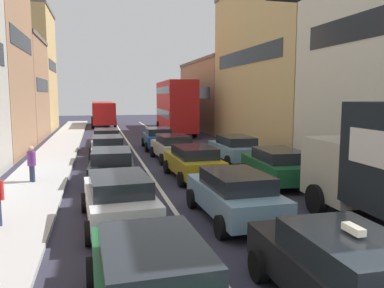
{
  "coord_description": "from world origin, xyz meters",
  "views": [
    {
      "loc": [
        -4.07,
        -4.47,
        3.75
      ],
      "look_at": [
        0.0,
        12.0,
        1.6
      ],
      "focal_mm": 35.99,
      "sensor_mm": 36.0,
      "label": 1
    }
  ],
  "objects_px": {
    "sedan_left_lane_front": "(152,280)",
    "sedan_right_lane_behind_truck": "(277,165)",
    "taxi_centre_lane_front": "(345,272)",
    "traffic_light_pole": "(41,87)",
    "sedan_left_lane_fifth": "(107,139)",
    "bus_far_queue_secondary": "(103,112)",
    "sedan_left_lane_third": "(112,165)",
    "hatchback_centre_lane_third": "(193,161)",
    "pedestrian_far_sidewalk": "(32,163)",
    "wagon_left_lane_second": "(119,198)",
    "sedan_centre_lane_fifth": "(158,138)",
    "coupe_centre_lane_fourth": "(173,147)",
    "sedan_centre_lane_second": "(234,194)",
    "bus_mid_queue_primary": "(175,105)",
    "wagon_right_lane_far": "(235,148)",
    "sedan_left_lane_fourth": "(108,148)"
  },
  "relations": [
    {
      "from": "wagon_left_lane_second",
      "to": "sedan_centre_lane_fifth",
      "type": "distance_m",
      "value": 16.03
    },
    {
      "from": "bus_mid_queue_primary",
      "to": "pedestrian_far_sidewalk",
      "type": "height_order",
      "value": "bus_mid_queue_primary"
    },
    {
      "from": "coupe_centre_lane_fourth",
      "to": "sedan_right_lane_behind_truck",
      "type": "relative_size",
      "value": 0.99
    },
    {
      "from": "taxi_centre_lane_front",
      "to": "sedan_left_lane_third",
      "type": "relative_size",
      "value": 0.99
    },
    {
      "from": "sedan_left_lane_front",
      "to": "wagon_left_lane_second",
      "type": "bearing_deg",
      "value": 0.7
    },
    {
      "from": "hatchback_centre_lane_third",
      "to": "sedan_left_lane_fourth",
      "type": "distance_m",
      "value": 6.46
    },
    {
      "from": "sedan_centre_lane_second",
      "to": "sedan_right_lane_behind_truck",
      "type": "relative_size",
      "value": 0.99
    },
    {
      "from": "hatchback_centre_lane_third",
      "to": "wagon_left_lane_second",
      "type": "bearing_deg",
      "value": 144.75
    },
    {
      "from": "traffic_light_pole",
      "to": "sedan_left_lane_third",
      "type": "relative_size",
      "value": 1.26
    },
    {
      "from": "sedan_centre_lane_second",
      "to": "sedan_left_lane_front",
      "type": "bearing_deg",
      "value": 145.25
    },
    {
      "from": "sedan_centre_lane_second",
      "to": "bus_far_queue_secondary",
      "type": "distance_m",
      "value": 37.36
    },
    {
      "from": "taxi_centre_lane_front",
      "to": "sedan_right_lane_behind_truck",
      "type": "height_order",
      "value": "taxi_centre_lane_front"
    },
    {
      "from": "hatchback_centre_lane_third",
      "to": "sedan_right_lane_behind_truck",
      "type": "height_order",
      "value": "same"
    },
    {
      "from": "traffic_light_pole",
      "to": "sedan_right_lane_behind_truck",
      "type": "xyz_separation_m",
      "value": [
        7.77,
        11.83,
        -3.02
      ]
    },
    {
      "from": "wagon_left_lane_second",
      "to": "sedan_left_lane_fifth",
      "type": "bearing_deg",
      "value": -3.85
    },
    {
      "from": "hatchback_centre_lane_third",
      "to": "sedan_centre_lane_second",
      "type": "bearing_deg",
      "value": 176.06
    },
    {
      "from": "bus_mid_queue_primary",
      "to": "pedestrian_far_sidewalk",
      "type": "relative_size",
      "value": 6.39
    },
    {
      "from": "sedan_left_lane_front",
      "to": "wagon_left_lane_second",
      "type": "relative_size",
      "value": 0.99
    },
    {
      "from": "wagon_left_lane_second",
      "to": "hatchback_centre_lane_third",
      "type": "relative_size",
      "value": 1.01
    },
    {
      "from": "sedan_left_lane_third",
      "to": "wagon_right_lane_far",
      "type": "bearing_deg",
      "value": -59.49
    },
    {
      "from": "sedan_centre_lane_second",
      "to": "sedan_left_lane_fourth",
      "type": "relative_size",
      "value": 1.01
    },
    {
      "from": "sedan_left_lane_front",
      "to": "sedan_right_lane_behind_truck",
      "type": "xyz_separation_m",
      "value": [
        6.61,
        8.9,
        0.0
      ]
    },
    {
      "from": "sedan_right_lane_behind_truck",
      "to": "sedan_left_lane_third",
      "type": "bearing_deg",
      "value": 79.25
    },
    {
      "from": "taxi_centre_lane_front",
      "to": "sedan_left_lane_fifth",
      "type": "relative_size",
      "value": 0.99
    },
    {
      "from": "sedan_centre_lane_second",
      "to": "hatchback_centre_lane_third",
      "type": "bearing_deg",
      "value": -3.48
    },
    {
      "from": "bus_mid_queue_primary",
      "to": "pedestrian_far_sidewalk",
      "type": "distance_m",
      "value": 22.04
    },
    {
      "from": "wagon_left_lane_second",
      "to": "bus_mid_queue_primary",
      "type": "bearing_deg",
      "value": -18.66
    },
    {
      "from": "sedan_left_lane_fourth",
      "to": "sedan_right_lane_behind_truck",
      "type": "bearing_deg",
      "value": -136.82
    },
    {
      "from": "bus_mid_queue_primary",
      "to": "sedan_right_lane_behind_truck",
      "type": "bearing_deg",
      "value": -177.27
    },
    {
      "from": "sedan_centre_lane_second",
      "to": "bus_far_queue_secondary",
      "type": "xyz_separation_m",
      "value": [
        -3.24,
        37.21,
        0.96
      ]
    },
    {
      "from": "coupe_centre_lane_fourth",
      "to": "bus_mid_queue_primary",
      "type": "distance_m",
      "value": 15.35
    },
    {
      "from": "wagon_right_lane_far",
      "to": "pedestrian_far_sidewalk",
      "type": "height_order",
      "value": "pedestrian_far_sidewalk"
    },
    {
      "from": "hatchback_centre_lane_third",
      "to": "bus_far_queue_secondary",
      "type": "relative_size",
      "value": 0.41
    },
    {
      "from": "coupe_centre_lane_fourth",
      "to": "wagon_left_lane_second",
      "type": "bearing_deg",
      "value": 158.54
    },
    {
      "from": "wagon_left_lane_second",
      "to": "coupe_centre_lane_fourth",
      "type": "xyz_separation_m",
      "value": [
        3.66,
        10.59,
        0.0
      ]
    },
    {
      "from": "sedan_left_lane_fourth",
      "to": "wagon_right_lane_far",
      "type": "relative_size",
      "value": 1.0
    },
    {
      "from": "coupe_centre_lane_fourth",
      "to": "sedan_centre_lane_fifth",
      "type": "xyz_separation_m",
      "value": [
        -0.08,
        5.03,
        0.0
      ]
    },
    {
      "from": "sedan_left_lane_front",
      "to": "sedan_left_lane_fifth",
      "type": "bearing_deg",
      "value": -1.36
    },
    {
      "from": "bus_far_queue_secondary",
      "to": "hatchback_centre_lane_third",
      "type": "bearing_deg",
      "value": -174.35
    },
    {
      "from": "sedan_left_lane_front",
      "to": "sedan_right_lane_behind_truck",
      "type": "bearing_deg",
      "value": -38.47
    },
    {
      "from": "sedan_centre_lane_second",
      "to": "sedan_left_lane_fourth",
      "type": "xyz_separation_m",
      "value": [
        -3.43,
        11.23,
        0.0
      ]
    },
    {
      "from": "sedan_centre_lane_second",
      "to": "bus_mid_queue_primary",
      "type": "bearing_deg",
      "value": -8.97
    },
    {
      "from": "taxi_centre_lane_front",
      "to": "traffic_light_pole",
      "type": "bearing_deg",
      "value": 119.8
    },
    {
      "from": "traffic_light_pole",
      "to": "sedan_left_lane_third",
      "type": "bearing_deg",
      "value": 86.1
    },
    {
      "from": "bus_far_queue_secondary",
      "to": "traffic_light_pole",
      "type": "bearing_deg",
      "value": 177.97
    },
    {
      "from": "taxi_centre_lane_front",
      "to": "sedan_left_lane_front",
      "type": "relative_size",
      "value": 0.99
    },
    {
      "from": "hatchback_centre_lane_third",
      "to": "pedestrian_far_sidewalk",
      "type": "relative_size",
      "value": 2.63
    },
    {
      "from": "sedan_left_lane_fifth",
      "to": "bus_far_queue_secondary",
      "type": "height_order",
      "value": "bus_far_queue_secondary"
    },
    {
      "from": "sedan_left_lane_fifth",
      "to": "bus_far_queue_secondary",
      "type": "distance_m",
      "value": 21.25
    },
    {
      "from": "sedan_centre_lane_fifth",
      "to": "hatchback_centre_lane_third",
      "type": "bearing_deg",
      "value": -177.88
    }
  ]
}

